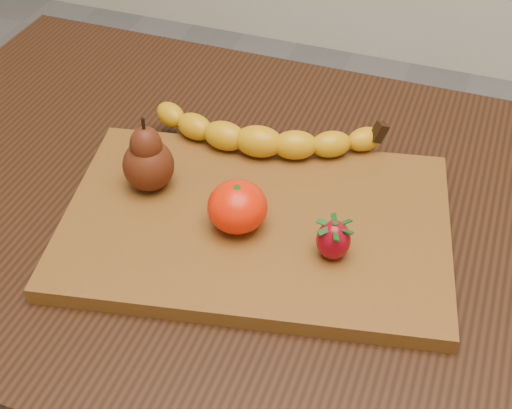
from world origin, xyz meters
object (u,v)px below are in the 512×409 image
at_px(pear, 147,153).
at_px(mandarin, 237,207).
at_px(table, 233,253).
at_px(cutting_board, 256,224).

distance_m(pear, mandarin, 0.13).
bearing_deg(pear, mandarin, -14.01).
xyz_separation_m(table, mandarin, (0.03, -0.06, 0.15)).
bearing_deg(pear, table, 18.91).
xyz_separation_m(cutting_board, mandarin, (-0.01, -0.02, 0.04)).
distance_m(cutting_board, pear, 0.15).
bearing_deg(mandarin, table, 118.43).
height_order(cutting_board, pear, pear).
bearing_deg(cutting_board, pear, 164.03).
bearing_deg(pear, cutting_board, -4.44).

